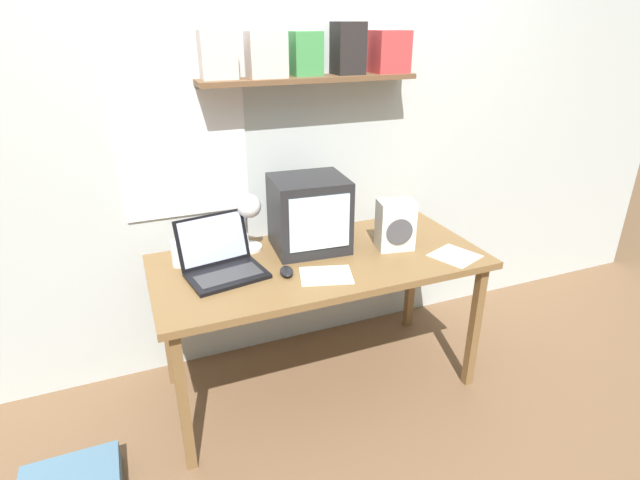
# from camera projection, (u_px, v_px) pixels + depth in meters

# --- Properties ---
(ground_plane) EXTENTS (12.00, 12.00, 0.00)m
(ground_plane) POSITION_uv_depth(u_px,v_px,m) (320.00, 381.00, 2.75)
(ground_plane) COLOR brown
(back_wall) EXTENTS (5.60, 0.24, 2.60)m
(back_wall) POSITION_uv_depth(u_px,v_px,m) (286.00, 127.00, 2.63)
(back_wall) COLOR silver
(back_wall) RESTS_ON ground_plane
(corner_desk) EXTENTS (1.61, 0.75, 0.75)m
(corner_desk) POSITION_uv_depth(u_px,v_px,m) (320.00, 270.00, 2.47)
(corner_desk) COLOR brown
(corner_desk) RESTS_ON ground_plane
(crt_monitor) EXTENTS (0.39, 0.35, 0.37)m
(crt_monitor) POSITION_uv_depth(u_px,v_px,m) (310.00, 214.00, 2.50)
(crt_monitor) COLOR #232326
(crt_monitor) RESTS_ON corner_desk
(laptop) EXTENTS (0.39, 0.36, 0.25)m
(laptop) POSITION_uv_depth(u_px,v_px,m) (221.00, 259.00, 2.30)
(laptop) COLOR black
(laptop) RESTS_ON corner_desk
(desk_lamp) EXTENTS (0.15, 0.20, 0.31)m
(desk_lamp) POSITION_uv_depth(u_px,v_px,m) (249.00, 214.00, 2.42)
(desk_lamp) COLOR white
(desk_lamp) RESTS_ON corner_desk
(juice_glass) EXTENTS (0.07, 0.07, 0.13)m
(juice_glass) POSITION_uv_depth(u_px,v_px,m) (179.00, 254.00, 2.36)
(juice_glass) COLOR white
(juice_glass) RESTS_ON corner_desk
(space_heater) EXTENTS (0.20, 0.15, 0.25)m
(space_heater) POSITION_uv_depth(u_px,v_px,m) (395.00, 225.00, 2.51)
(space_heater) COLOR silver
(space_heater) RESTS_ON corner_desk
(computer_mouse) EXTENTS (0.08, 0.11, 0.03)m
(computer_mouse) POSITION_uv_depth(u_px,v_px,m) (287.00, 271.00, 2.29)
(computer_mouse) COLOR black
(computer_mouse) RESTS_ON corner_desk
(loose_paper_near_laptop) EXTENTS (0.26, 0.26, 0.00)m
(loose_paper_near_laptop) POSITION_uv_depth(u_px,v_px,m) (455.00, 256.00, 2.47)
(loose_paper_near_laptop) COLOR white
(loose_paper_near_laptop) RESTS_ON corner_desk
(printed_handout) EXTENTS (0.28, 0.24, 0.00)m
(printed_handout) POSITION_uv_depth(u_px,v_px,m) (326.00, 275.00, 2.28)
(printed_handout) COLOR white
(printed_handout) RESTS_ON corner_desk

